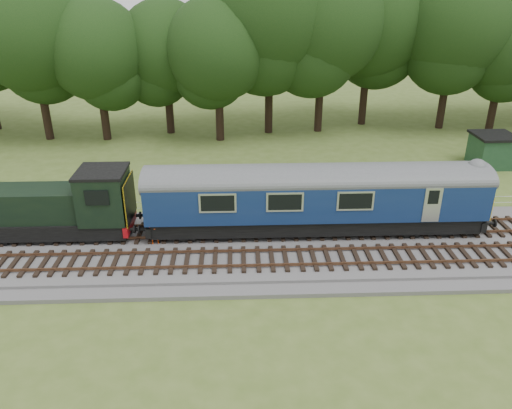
{
  "coord_description": "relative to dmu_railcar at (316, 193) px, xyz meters",
  "views": [
    {
      "loc": [
        -3.02,
        -22.88,
        13.18
      ],
      "look_at": [
        -2.08,
        1.4,
        2.0
      ],
      "focal_mm": 35.0,
      "sensor_mm": 36.0,
      "label": 1
    }
  ],
  "objects": [
    {
      "name": "ballast",
      "position": [
        -1.14,
        -1.4,
        -2.43
      ],
      "size": [
        70.0,
        7.0,
        0.35
      ],
      "primitive_type": "cube",
      "color": "#4C4C4F",
      "rests_on": "ground"
    },
    {
      "name": "dmu_railcar",
      "position": [
        0.0,
        0.0,
        0.0
      ],
      "size": [
        18.05,
        2.86,
        3.88
      ],
      "color": "black",
      "rests_on": "ground"
    },
    {
      "name": "track_south",
      "position": [
        -1.14,
        -3.0,
        -2.19
      ],
      "size": [
        67.2,
        2.4,
        0.21
      ],
      "color": "black",
      "rests_on": "ballast"
    },
    {
      "name": "track_north",
      "position": [
        -1.14,
        -0.0,
        -2.19
      ],
      "size": [
        67.2,
        2.4,
        0.21
      ],
      "color": "black",
      "rests_on": "ballast"
    },
    {
      "name": "shed",
      "position": [
        15.02,
        10.83,
        -1.37
      ],
      "size": [
        3.01,
        3.01,
        2.43
      ],
      "rotation": [
        0.0,
        0.0,
        0.01
      ],
      "color": "#1C3E25",
      "rests_on": "ground"
    },
    {
      "name": "shunter_loco",
      "position": [
        -13.93,
        0.0,
        -0.63
      ],
      "size": [
        8.91,
        2.6,
        3.38
      ],
      "color": "black",
      "rests_on": "ground"
    },
    {
      "name": "ground",
      "position": [
        -1.14,
        -1.4,
        -2.61
      ],
      "size": [
        120.0,
        120.0,
        0.0
      ],
      "primitive_type": "plane",
      "color": "#4A6123",
      "rests_on": "ground"
    },
    {
      "name": "tree_line",
      "position": [
        -1.14,
        20.6,
        -2.61
      ],
      "size": [
        70.0,
        8.0,
        18.0
      ],
      "primitive_type": null,
      "color": "black",
      "rests_on": "ground"
    },
    {
      "name": "fence",
      "position": [
        -1.14,
        3.1,
        -2.61
      ],
      "size": [
        64.0,
        0.12,
        1.0
      ],
      "primitive_type": null,
      "color": "#6B6054",
      "rests_on": "ground"
    },
    {
      "name": "worker",
      "position": [
        -8.55,
        -1.08,
        -1.44
      ],
      "size": [
        0.66,
        0.49,
        1.64
      ],
      "primitive_type": "imported",
      "rotation": [
        0.0,
        0.0,
        0.17
      ],
      "color": "#E9440C",
      "rests_on": "ballast"
    }
  ]
}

